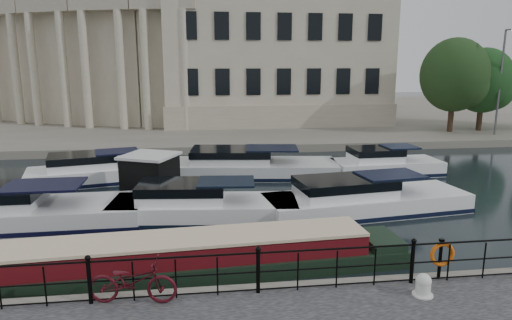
{
  "coord_description": "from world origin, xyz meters",
  "views": [
    {
      "loc": [
        -1.39,
        -12.53,
        6.14
      ],
      "look_at": [
        0.5,
        2.0,
        3.0
      ],
      "focal_mm": 32.0,
      "sensor_mm": 36.0,
      "label": 1
    }
  ],
  "objects_px": {
    "mooring_bollard": "(423,285)",
    "narrowboat": "(183,264)",
    "bicycle": "(132,281)",
    "life_ring_post": "(442,255)",
    "harbour_hut": "(151,179)"
  },
  "relations": [
    {
      "from": "mooring_bollard",
      "to": "life_ring_post",
      "type": "xyz_separation_m",
      "value": [
        0.86,
        0.74,
        0.42
      ]
    },
    {
      "from": "narrowboat",
      "to": "harbour_hut",
      "type": "distance_m",
      "value": 8.08
    },
    {
      "from": "harbour_hut",
      "to": "narrowboat",
      "type": "bearing_deg",
      "value": -53.43
    },
    {
      "from": "mooring_bollard",
      "to": "life_ring_post",
      "type": "height_order",
      "value": "life_ring_post"
    },
    {
      "from": "life_ring_post",
      "to": "narrowboat",
      "type": "bearing_deg",
      "value": 161.73
    },
    {
      "from": "bicycle",
      "to": "narrowboat",
      "type": "bearing_deg",
      "value": -16.54
    },
    {
      "from": "bicycle",
      "to": "harbour_hut",
      "type": "height_order",
      "value": "harbour_hut"
    },
    {
      "from": "bicycle",
      "to": "mooring_bollard",
      "type": "xyz_separation_m",
      "value": [
        6.99,
        -0.56,
        -0.28
      ]
    },
    {
      "from": "bicycle",
      "to": "narrowboat",
      "type": "height_order",
      "value": "bicycle"
    },
    {
      "from": "life_ring_post",
      "to": "harbour_hut",
      "type": "bearing_deg",
      "value": 129.7
    },
    {
      "from": "mooring_bollard",
      "to": "life_ring_post",
      "type": "distance_m",
      "value": 1.21
    },
    {
      "from": "life_ring_post",
      "to": "mooring_bollard",
      "type": "bearing_deg",
      "value": -139.23
    },
    {
      "from": "bicycle",
      "to": "harbour_hut",
      "type": "distance_m",
      "value": 10.31
    },
    {
      "from": "mooring_bollard",
      "to": "narrowboat",
      "type": "bearing_deg",
      "value": 153.25
    },
    {
      "from": "life_ring_post",
      "to": "narrowboat",
      "type": "xyz_separation_m",
      "value": [
        -6.76,
        2.23,
        -0.87
      ]
    }
  ]
}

